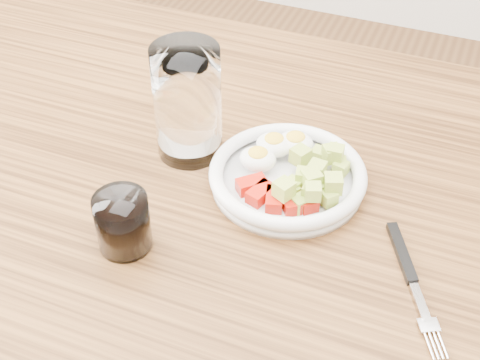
# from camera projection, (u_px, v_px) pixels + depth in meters

# --- Properties ---
(dining_table) EXTENTS (1.50, 0.90, 0.77)m
(dining_table) POSITION_uv_depth(u_px,v_px,m) (244.00, 256.00, 0.93)
(dining_table) COLOR brown
(dining_table) RESTS_ON ground
(bowl) EXTENTS (0.21, 0.21, 0.05)m
(bowl) POSITION_uv_depth(u_px,v_px,m) (288.00, 174.00, 0.88)
(bowl) COLOR white
(bowl) RESTS_ON dining_table
(fork) EXTENTS (0.10, 0.18, 0.01)m
(fork) POSITION_uv_depth(u_px,v_px,m) (408.00, 269.00, 0.77)
(fork) COLOR black
(fork) RESTS_ON dining_table
(water_glass) EXTENTS (0.09, 0.09, 0.16)m
(water_glass) POSITION_uv_depth(u_px,v_px,m) (188.00, 103.00, 0.89)
(water_glass) COLOR white
(water_glass) RESTS_ON dining_table
(coffee_glass) EXTENTS (0.06, 0.06, 0.07)m
(coffee_glass) POSITION_uv_depth(u_px,v_px,m) (123.00, 223.00, 0.79)
(coffee_glass) COLOR white
(coffee_glass) RESTS_ON dining_table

